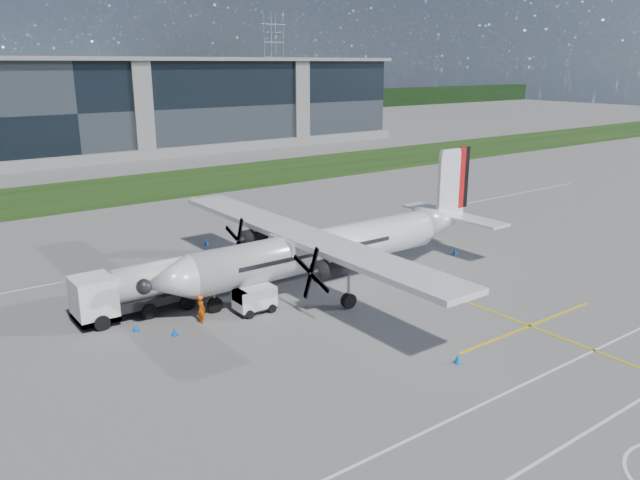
{
  "coord_description": "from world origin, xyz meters",
  "views": [
    {
      "loc": [
        -26.64,
        -25.56,
        14.69
      ],
      "look_at": [
        -2.13,
        7.53,
        2.96
      ],
      "focal_mm": 35.0,
      "sensor_mm": 36.0,
      "label": 1
    }
  ],
  "objects": [
    {
      "name": "safety_cone_stbdwing",
      "position": [
        -4.5,
        20.28,
        0.25
      ],
      "size": [
        0.36,
        0.36,
        0.5
      ],
      "primitive_type": "cone",
      "color": "blue",
      "rests_on": "ground"
    },
    {
      "name": "ground_crew_person",
      "position": [
        -12.09,
        5.72,
        0.98
      ],
      "size": [
        0.69,
        0.88,
        1.97
      ],
      "primitive_type": "imported",
      "rotation": [
        0.0,
        0.0,
        1.72
      ],
      "color": "#F25907",
      "rests_on": "ground"
    },
    {
      "name": "terminal_building",
      "position": [
        0.0,
        80.0,
        7.5
      ],
      "size": [
        120.0,
        20.0,
        15.0
      ],
      "primitive_type": "cube",
      "color": "black",
      "rests_on": "ground"
    },
    {
      "name": "safety_cone_fwd",
      "position": [
        -15.64,
        6.92,
        0.25
      ],
      "size": [
        0.36,
        0.36,
        0.5
      ],
      "primitive_type": "cone",
      "color": "blue",
      "rests_on": "ground"
    },
    {
      "name": "pylon_east",
      "position": [
        85.0,
        150.0,
        15.0
      ],
      "size": [
        9.0,
        4.6,
        30.0
      ],
      "primitive_type": null,
      "color": "gray",
      "rests_on": "ground"
    },
    {
      "name": "turboprop_aircraft",
      "position": [
        -1.7,
        6.73,
        4.2
      ],
      "size": [
        27.03,
        28.03,
        8.41
      ],
      "primitive_type": null,
      "color": "silver",
      "rests_on": "ground"
    },
    {
      "name": "ground",
      "position": [
        0.0,
        40.0,
        0.0
      ],
      "size": [
        400.0,
        400.0,
        0.0
      ],
      "primitive_type": "plane",
      "color": "#5C5957",
      "rests_on": "ground"
    },
    {
      "name": "grass_strip",
      "position": [
        0.0,
        48.0,
        0.02
      ],
      "size": [
        400.0,
        18.0,
        0.04
      ],
      "primitive_type": "cube",
      "color": "#18340E",
      "rests_on": "ground"
    },
    {
      "name": "safety_cone_nose_stbd",
      "position": [
        -13.73,
        9.02,
        0.25
      ],
      "size": [
        0.36,
        0.36,
        0.5
      ],
      "primitive_type": "cone",
      "color": "blue",
      "rests_on": "ground"
    },
    {
      "name": "safety_cone_nose_port",
      "position": [
        -14.1,
        5.04,
        0.25
      ],
      "size": [
        0.36,
        0.36,
        0.5
      ],
      "primitive_type": "cone",
      "color": "blue",
      "rests_on": "ground"
    },
    {
      "name": "white_lane_line",
      "position": [
        0.0,
        -14.0,
        0.01
      ],
      "size": [
        90.0,
        0.15,
        0.01
      ],
      "primitive_type": "cube",
      "color": "white",
      "rests_on": "ground"
    },
    {
      "name": "fuel_tanker_truck",
      "position": [
        -14.98,
        9.33,
        1.52
      ],
      "size": [
        8.1,
        2.63,
        3.04
      ],
      "primitive_type": null,
      "color": "white",
      "rests_on": "ground"
    },
    {
      "name": "safety_cone_portwing",
      "position": [
        -3.92,
        -6.64,
        0.25
      ],
      "size": [
        0.36,
        0.36,
        0.5
      ],
      "primitive_type": "cone",
      "color": "blue",
      "rests_on": "ground"
    },
    {
      "name": "baggage_tug",
      "position": [
        -8.71,
        5.33,
        0.79
      ],
      "size": [
        2.62,
        1.57,
        1.57
      ],
      "primitive_type": null,
      "color": "white",
      "rests_on": "ground"
    },
    {
      "name": "safety_cone_tail",
      "position": [
        10.16,
        6.11,
        0.25
      ],
      "size": [
        0.36,
        0.36,
        0.5
      ],
      "primitive_type": "cone",
      "color": "blue",
      "rests_on": "ground"
    },
    {
      "name": "yellow_taxiway_centerline",
      "position": [
        3.0,
        10.0,
        0.01
      ],
      "size": [
        0.2,
        70.0,
        0.01
      ],
      "primitive_type": "cube",
      "color": "yellow",
      "rests_on": "ground"
    }
  ]
}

